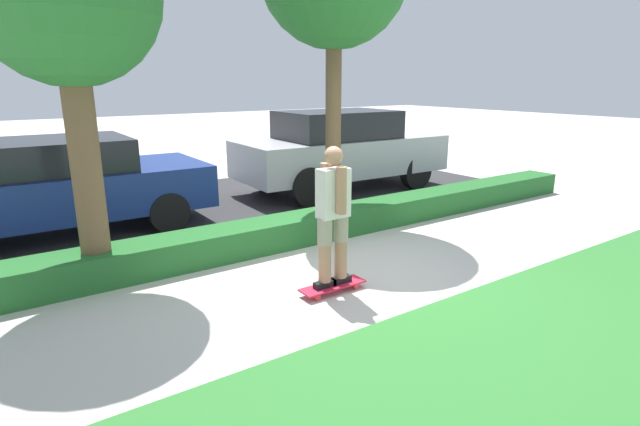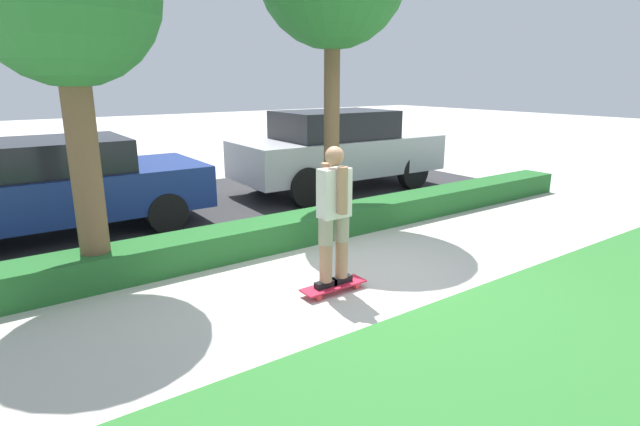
# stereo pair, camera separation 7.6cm
# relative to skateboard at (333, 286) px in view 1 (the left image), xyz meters

# --- Properties ---
(ground_plane) EXTENTS (60.00, 60.00, 0.00)m
(ground_plane) POSITION_rel_skateboard_xyz_m (0.57, 0.15, -0.07)
(ground_plane) COLOR #BCB7AD
(grass_lawn_strip) EXTENTS (12.50, 4.00, 0.01)m
(grass_lawn_strip) POSITION_rel_skateboard_xyz_m (0.57, -2.85, -0.07)
(grass_lawn_strip) COLOR #2D702D
(grass_lawn_strip) RESTS_ON ground_plane
(street_asphalt) EXTENTS (12.50, 5.00, 0.01)m
(street_asphalt) POSITION_rel_skateboard_xyz_m (0.57, 4.35, -0.07)
(street_asphalt) COLOR #2D2D30
(street_asphalt) RESTS_ON ground_plane
(hedge_row) EXTENTS (12.50, 0.60, 0.39)m
(hedge_row) POSITION_rel_skateboard_xyz_m (0.57, 1.75, 0.13)
(hedge_row) COLOR #236028
(hedge_row) RESTS_ON ground_plane
(skateboard) EXTENTS (0.78, 0.24, 0.09)m
(skateboard) POSITION_rel_skateboard_xyz_m (0.00, 0.00, 0.00)
(skateboard) COLOR red
(skateboard) RESTS_ON ground_plane
(skater_person) EXTENTS (0.48, 0.40, 1.55)m
(skater_person) POSITION_rel_skateboard_xyz_m (-0.00, -0.00, 0.84)
(skater_person) COLOR black
(skater_person) RESTS_ON skateboard
(parked_car_front) EXTENTS (4.30, 1.94, 1.46)m
(parked_car_front) POSITION_rel_skateboard_xyz_m (-2.09, 4.18, 0.69)
(parked_car_front) COLOR navy
(parked_car_front) RESTS_ON ground_plane
(parked_car_middle) EXTENTS (4.54, 1.91, 1.68)m
(parked_car_middle) POSITION_rel_skateboard_xyz_m (3.29, 4.21, 0.81)
(parked_car_middle) COLOR #B7B7BC
(parked_car_middle) RESTS_ON ground_plane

